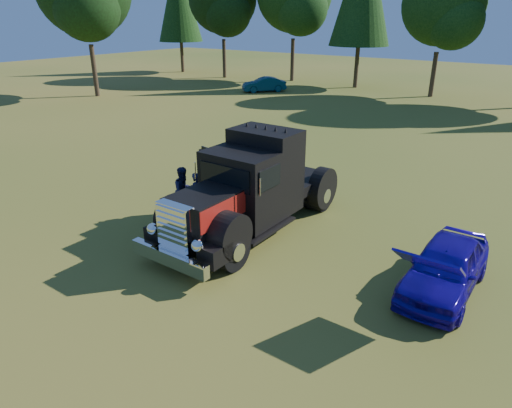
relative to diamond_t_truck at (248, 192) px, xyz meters
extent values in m
plane|color=#3A5519|center=(1.20, -1.23, -1.28)|extent=(120.00, 120.00, 0.00)
cylinder|color=#2D2116|center=(-2.80, 28.27, 0.43)|extent=(0.36, 0.36, 3.42)
sphere|color=black|center=(-2.80, 28.27, 5.56)|extent=(6.08, 6.08, 6.08)
sphere|color=black|center=(-1.66, 27.51, 4.42)|extent=(4.18, 4.18, 4.18)
cylinder|color=#2D2116|center=(-30.80, 28.77, 0.88)|extent=(0.36, 0.36, 4.32)
cylinder|color=#2D2116|center=(-9.80, 29.27, 1.06)|extent=(0.36, 0.36, 4.68)
cylinder|color=#2D2116|center=(-24.80, 12.77, 0.70)|extent=(0.36, 0.36, 3.96)
sphere|color=black|center=(-23.48, 11.89, 5.32)|extent=(4.84, 4.84, 4.84)
cylinder|color=#2D2116|center=(-23.80, 27.77, 0.61)|extent=(0.36, 0.36, 3.78)
sphere|color=black|center=(-22.54, 26.93, 5.02)|extent=(4.62, 4.62, 4.62)
cylinder|color=#2D2116|center=(-16.80, 29.77, 0.70)|extent=(0.36, 0.36, 3.96)
sphere|color=black|center=(-15.48, 28.89, 5.32)|extent=(4.84, 4.84, 4.84)
cylinder|color=black|center=(-1.04, -2.08, -0.73)|extent=(0.32, 1.10, 1.10)
cylinder|color=black|center=(1.06, -2.08, -0.73)|extent=(0.32, 1.10, 1.10)
cylinder|color=black|center=(-1.04, 2.72, -0.73)|extent=(0.32, 1.10, 1.10)
cylinder|color=black|center=(1.06, 2.72, -0.73)|extent=(0.32, 1.10, 1.10)
cylinder|color=black|center=(-0.71, 2.72, -0.73)|extent=(0.32, 1.10, 1.10)
cylinder|color=black|center=(0.73, 2.72, -0.73)|extent=(0.32, 1.10, 1.10)
cube|color=black|center=(0.01, 0.52, -0.66)|extent=(1.60, 6.40, 0.28)
cube|color=white|center=(0.01, -3.33, -0.73)|extent=(2.50, 0.22, 0.36)
cube|color=white|center=(0.01, -3.03, -0.03)|extent=(1.05, 0.30, 1.30)
cube|color=black|center=(0.01, -1.98, 0.02)|extent=(1.35, 1.80, 1.10)
cube|color=maroon|center=(-0.68, -1.98, 0.22)|extent=(0.02, 1.80, 0.60)
cube|color=maroon|center=(0.70, -1.98, 0.22)|extent=(0.02, 1.80, 0.60)
cylinder|color=black|center=(-0.94, -2.08, -0.33)|extent=(0.55, 1.24, 1.24)
cylinder|color=black|center=(0.96, -2.08, -0.33)|extent=(0.55, 1.24, 1.24)
sphere|color=white|center=(-0.77, -3.10, -0.23)|extent=(0.32, 0.32, 0.32)
sphere|color=white|center=(0.79, -3.10, -0.23)|extent=(0.32, 0.32, 0.32)
cube|color=black|center=(0.01, -0.43, 0.27)|extent=(2.05, 1.30, 2.10)
cube|color=black|center=(0.01, -1.10, 0.77)|extent=(1.70, 0.05, 0.65)
cube|color=black|center=(0.01, 0.87, 0.47)|extent=(2.05, 1.30, 2.50)
cube|color=black|center=(0.01, 2.52, -0.33)|extent=(2.00, 2.00, 0.35)
cube|color=black|center=(-1.56, 0.12, 0.17)|extent=(1.09, 0.27, 1.50)
cube|color=maroon|center=(-1.57, 0.17, 0.02)|extent=(0.84, 0.18, 0.75)
imported|color=#060A90|center=(5.75, 0.10, -0.65)|extent=(1.49, 3.71, 1.26)
cube|color=#060A90|center=(5.74, -1.60, 0.27)|extent=(1.30, 0.93, 0.67)
imported|color=#1C2043|center=(-1.86, -0.20, -0.51)|extent=(0.40, 0.59, 1.55)
imported|color=#223550|center=(-2.43, -0.25, -0.46)|extent=(0.81, 0.93, 1.64)
imported|color=#083235|center=(-15.07, 22.44, -0.68)|extent=(3.37, 3.58, 1.20)
camera|label=1|loc=(7.60, -10.14, 4.91)|focal=32.00mm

